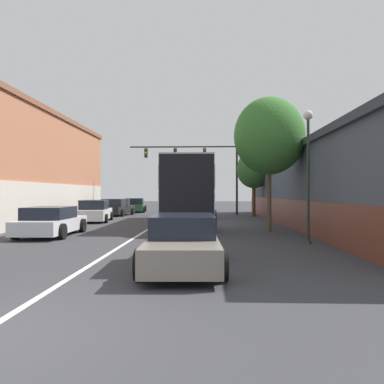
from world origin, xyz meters
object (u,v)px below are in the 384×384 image
(hatchback_foreground, at_px, (183,242))
(parked_car_left_distant, at_px, (95,211))
(parked_car_left_near, at_px, (135,206))
(street_tree_far, at_px, (254,170))
(traffic_signal_gantry, at_px, (200,161))
(bus, at_px, (190,190))
(parked_car_left_mid, at_px, (51,222))
(parked_car_left_far, at_px, (116,208))
(street_lamp, at_px, (308,162))
(street_tree_near, at_px, (269,136))

(hatchback_foreground, distance_m, parked_car_left_distant, 16.15)
(parked_car_left_near, xyz_separation_m, street_tree_far, (10.76, -6.41, 3.07))
(traffic_signal_gantry, bearing_deg, bus, -92.65)
(bus, bearing_deg, parked_car_left_mid, 139.20)
(bus, distance_m, parked_car_left_far, 10.19)
(parked_car_left_near, relative_size, parked_car_left_mid, 0.97)
(parked_car_left_far, relative_size, parked_car_left_distant, 1.00)
(bus, relative_size, parked_car_left_near, 2.77)
(bus, bearing_deg, parked_car_left_near, 23.31)
(hatchback_foreground, height_order, traffic_signal_gantry, traffic_signal_gantry)
(hatchback_foreground, bearing_deg, street_lamp, -46.09)
(parked_car_left_distant, relative_size, street_tree_near, 0.69)
(hatchback_foreground, relative_size, parked_car_left_distant, 1.03)
(parked_car_left_far, bearing_deg, traffic_signal_gantry, -72.35)
(parked_car_left_near, height_order, street_tree_far, street_tree_far)
(street_lamp, bearing_deg, parked_car_left_mid, 167.98)
(parked_car_left_distant, height_order, street_tree_far, street_tree_far)
(bus, xyz_separation_m, street_lamp, (4.72, -9.14, 0.91))
(parked_car_left_far, bearing_deg, street_lamp, -140.24)
(bus, xyz_separation_m, parked_car_left_mid, (-5.76, -6.91, -1.47))
(street_tree_far, bearing_deg, parked_car_left_near, 149.21)
(hatchback_foreground, bearing_deg, bus, -0.14)
(parked_car_left_near, height_order, parked_car_left_mid, parked_car_left_near)
(parked_car_left_mid, relative_size, street_tree_near, 0.70)
(traffic_signal_gantry, relative_size, street_tree_far, 1.78)
(street_lamp, xyz_separation_m, street_tree_near, (-0.72, 4.12, 1.59))
(street_lamp, xyz_separation_m, street_tree_far, (0.05, 16.00, 0.73))
(parked_car_left_mid, bearing_deg, parked_car_left_distant, 1.56)
(bus, xyz_separation_m, traffic_signal_gantry, (0.42, 9.14, 2.55))
(traffic_signal_gantry, distance_m, street_tree_near, 14.60)
(traffic_signal_gantry, xyz_separation_m, street_tree_near, (3.58, -14.16, -0.05))
(bus, xyz_separation_m, parked_car_left_distant, (-6.27, 1.13, -1.42))
(parked_car_left_distant, bearing_deg, bus, -107.48)
(bus, xyz_separation_m, parked_car_left_far, (-6.45, 7.76, -1.43))
(hatchback_foreground, bearing_deg, street_tree_near, -24.62)
(parked_car_left_near, xyz_separation_m, parked_car_left_mid, (0.23, -20.18, -0.03))
(parked_car_left_mid, relative_size, parked_car_left_distant, 1.01)
(street_lamp, distance_m, street_tree_far, 16.02)
(parked_car_left_near, distance_m, parked_car_left_mid, 20.19)
(street_tree_far, bearing_deg, street_tree_near, -93.73)
(parked_car_left_mid, distance_m, street_lamp, 10.98)
(parked_car_left_mid, bearing_deg, hatchback_foreground, -139.21)
(hatchback_foreground, bearing_deg, parked_car_left_near, 11.52)
(street_tree_far, bearing_deg, hatchback_foreground, -102.03)
(parked_car_left_far, bearing_deg, parked_car_left_near, 1.55)
(parked_car_left_far, distance_m, street_tree_near, 16.97)
(street_tree_far, bearing_deg, traffic_signal_gantry, 152.35)
(bus, bearing_deg, traffic_signal_gantry, -3.62)
(traffic_signal_gantry, bearing_deg, hatchback_foreground, -90.01)
(parked_car_left_distant, bearing_deg, parked_car_left_far, -5.69)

